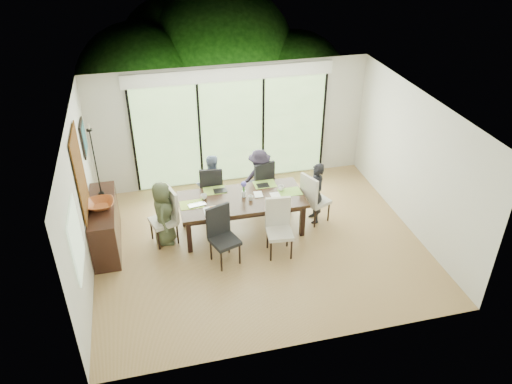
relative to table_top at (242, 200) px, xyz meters
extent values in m
cube|color=olive|center=(0.21, -0.51, -0.71)|extent=(6.00, 5.00, 0.01)
cube|color=white|center=(0.21, -0.51, 2.00)|extent=(6.00, 5.00, 0.01)
cube|color=beige|center=(0.21, 2.00, 0.64)|extent=(6.00, 0.02, 2.70)
cube|color=silver|center=(0.21, -3.02, 0.64)|extent=(6.00, 0.02, 2.70)
cube|color=beige|center=(-2.80, -0.51, 0.64)|extent=(0.02, 5.00, 2.70)
cube|color=white|center=(3.22, -0.51, 0.64)|extent=(0.02, 5.00, 2.70)
cube|color=#598C3F|center=(0.21, 1.96, 0.49)|extent=(4.20, 0.02, 2.30)
cube|color=white|center=(0.21, 1.95, 1.79)|extent=(4.40, 0.06, 0.28)
cube|color=black|center=(-1.89, 1.95, 0.49)|extent=(0.05, 0.04, 2.30)
cube|color=black|center=(-0.49, 1.95, 0.49)|extent=(0.05, 0.04, 2.30)
cube|color=black|center=(0.91, 1.95, 0.49)|extent=(0.05, 0.04, 2.30)
cube|color=black|center=(2.31, 1.95, 0.49)|extent=(0.05, 0.04, 2.30)
cube|color=#8CAD7F|center=(-2.76, -1.71, 0.79)|extent=(0.02, 0.90, 1.00)
cube|color=brown|center=(0.21, 2.89, -0.76)|extent=(6.00, 1.80, 0.10)
cube|color=brown|center=(0.21, 3.69, -0.16)|extent=(6.00, 0.08, 0.06)
sphere|color=#14380F|center=(-1.59, 4.69, 0.73)|extent=(3.20, 3.20, 3.20)
sphere|color=#14380F|center=(0.61, 5.29, 1.09)|extent=(4.00, 4.00, 4.00)
sphere|color=#14380F|center=(2.41, 4.49, 0.55)|extent=(2.80, 2.80, 2.80)
sphere|color=#14380F|center=(-0.39, 5.99, 0.91)|extent=(3.60, 3.60, 3.60)
cube|color=black|center=(0.00, 0.00, 0.00)|extent=(2.36, 1.08, 0.06)
cube|color=black|center=(0.00, 0.00, -0.09)|extent=(2.16, 0.89, 0.10)
cube|color=black|center=(-1.08, -0.43, -0.37)|extent=(0.09, 0.09, 0.68)
cube|color=black|center=(1.08, -0.43, -0.37)|extent=(0.09, 0.09, 0.68)
cube|color=black|center=(-1.08, 0.43, -0.37)|extent=(0.09, 0.09, 0.68)
cube|color=black|center=(1.08, 0.43, -0.37)|extent=(0.09, 0.09, 0.68)
imported|color=#475136|center=(-1.48, 0.00, -0.07)|extent=(0.48, 0.65, 1.27)
imported|color=black|center=(1.48, 0.00, -0.07)|extent=(0.37, 0.59, 1.27)
imported|color=slate|center=(-0.45, 0.83, -0.07)|extent=(0.64, 0.45, 1.27)
imported|color=black|center=(0.55, 0.83, -0.07)|extent=(0.60, 0.38, 1.27)
cube|color=#96B540|center=(-0.95, 0.00, 0.03)|extent=(0.43, 0.31, 0.01)
cube|color=#75A93C|center=(0.95, 0.00, 0.03)|extent=(0.43, 0.31, 0.01)
cube|color=olive|center=(-0.45, 0.40, 0.03)|extent=(0.43, 0.31, 0.01)
cube|color=#7EA93C|center=(0.55, 0.40, 0.03)|extent=(0.43, 0.31, 0.01)
cube|color=white|center=(-0.55, -0.30, 0.03)|extent=(0.43, 0.31, 0.01)
cube|color=black|center=(-0.35, 0.35, 0.04)|extent=(0.26, 0.18, 0.01)
cube|color=black|center=(0.50, 0.35, 0.04)|extent=(0.24, 0.17, 0.01)
cube|color=white|center=(0.70, -0.05, 0.03)|extent=(0.30, 0.22, 0.00)
cube|color=white|center=(-0.55, -0.30, 0.05)|extent=(0.26, 0.26, 0.02)
cube|color=#CC6418|center=(-0.55, -0.30, 0.06)|extent=(0.20, 0.20, 0.01)
cylinder|color=silver|center=(0.05, 0.05, 0.09)|extent=(0.08, 0.08, 0.12)
cylinder|color=#337226|center=(0.05, 0.05, 0.21)|extent=(0.04, 0.04, 0.16)
sphere|color=#5E55D5|center=(0.05, 0.05, 0.30)|extent=(0.11, 0.11, 0.11)
imported|color=silver|center=(-0.85, -0.10, 0.04)|extent=(0.35, 0.26, 0.03)
imported|color=white|center=(-0.70, 0.15, 0.08)|extent=(0.17, 0.17, 0.09)
imported|color=white|center=(0.15, -0.10, 0.07)|extent=(0.13, 0.13, 0.09)
imported|color=white|center=(0.80, 0.10, 0.08)|extent=(0.17, 0.17, 0.09)
imported|color=white|center=(0.25, 0.05, 0.04)|extent=(0.18, 0.23, 0.02)
cube|color=black|center=(-2.55, 0.12, -0.25)|extent=(0.46, 1.63, 0.92)
imported|color=#944620|center=(-2.55, 0.02, 0.27)|extent=(0.48, 0.48, 0.12)
cylinder|color=black|center=(-2.55, 0.47, 0.23)|extent=(0.10, 0.10, 0.04)
cylinder|color=black|center=(-2.55, 0.47, 0.87)|extent=(0.02, 0.02, 1.27)
cylinder|color=black|center=(-2.55, 0.47, 1.50)|extent=(0.10, 0.10, 0.03)
cylinder|color=silver|center=(-2.55, 0.47, 1.56)|extent=(0.04, 0.04, 0.10)
cube|color=brown|center=(-2.76, -0.11, 0.99)|extent=(0.02, 1.00, 1.50)
cube|color=black|center=(-2.76, 1.19, 1.04)|extent=(0.03, 0.55, 0.65)
cube|color=#18454D|center=(-2.74, 1.19, 1.04)|extent=(0.01, 0.45, 0.55)
camera|label=1|loc=(-1.63, -7.80, 5.05)|focal=35.00mm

